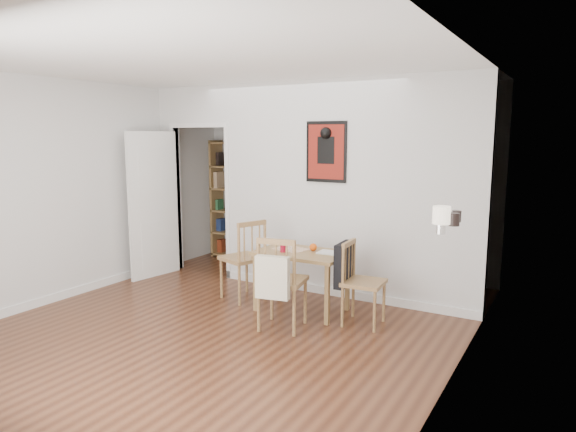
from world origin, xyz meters
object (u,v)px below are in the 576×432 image
Objects in this scene: chair_left at (243,259)px; ceramic_jar_a at (454,219)px; orange_fruit at (313,247)px; notebook at (330,253)px; mantel_lamp at (441,217)px; dining_table at (302,259)px; chair_right at (362,282)px; red_glass at (283,248)px; ceramic_jar_b at (457,216)px; fireplace at (453,290)px; bookshelf at (235,200)px; chair_front at (282,281)px.

chair_left is 2.62m from ceramic_jar_a.
notebook is at bearing -2.22° from orange_fruit.
orange_fruit is 0.38× the size of mantel_lamp.
notebook is 1.71m from mantel_lamp.
notebook is (0.31, 0.09, 0.09)m from dining_table.
chair_left is at bearing -176.84° from notebook.
chair_right is at bearing -3.30° from chair_left.
chair_left reaches higher than chair_right.
ceramic_jar_a is (2.49, -0.33, 0.73)m from chair_left.
ceramic_jar_b reaches higher than red_glass.
dining_table is 11.35× the size of red_glass.
ceramic_jar_a is at bearing 88.74° from mantel_lamp.
dining_table is 1.77m from ceramic_jar_b.
fireplace reaches higher than orange_fruit.
bookshelf is 2.70m from red_glass.
notebook is 2.59× the size of ceramic_jar_b.
chair_right is 0.91× the size of chair_front.
bookshelf is at bearing 147.15° from mantel_lamp.
orange_fruit is at bearing 45.25° from dining_table.
ceramic_jar_b is (1.65, -0.08, 0.62)m from dining_table.
ceramic_jar_a is at bearing -83.10° from ceramic_jar_b.
dining_table is 3.71× the size of notebook.
chair_front reaches higher than orange_fruit.
orange_fruit is 1.71m from ceramic_jar_a.
bookshelf is at bearing 154.62° from ceramic_jar_b.
dining_table is at bearing -38.80° from bookshelf.
bookshelf is 21.41× the size of red_glass.
red_glass is 0.33× the size of notebook.
chair_front is 1.78m from ceramic_jar_a.
ceramic_jar_b is at bearing 102.33° from fireplace.
notebook is at bearing 3.16° from chair_left.
bookshelf is (-2.13, 1.72, 0.33)m from dining_table.
fireplace is 0.70m from ceramic_jar_b.
bookshelf is at bearing 136.98° from red_glass.
red_glass is 1.04× the size of orange_fruit.
fireplace is at bearing -68.35° from ceramic_jar_a.
fireplace is 1.93m from red_glass.
bookshelf reaches higher than ceramic_jar_a.
mantel_lamp is 1.98× the size of ceramic_jar_a.
ceramic_jar_b reaches higher than fireplace.
orange_fruit is (0.26, 0.21, -0.00)m from red_glass.
ceramic_jar_a is (3.82, -2.02, 0.30)m from bookshelf.
chair_left is 2.19m from bookshelf.
chair_right reaches higher than notebook.
red_glass is at bearing -156.65° from notebook.
chair_right is 1.43m from mantel_lamp.
mantel_lamp is 0.44m from ceramic_jar_a.
ceramic_jar_a is (0.01, 0.43, -0.08)m from mantel_lamp.
orange_fruit is 1.65m from ceramic_jar_b.
orange_fruit is at bearing -36.06° from bookshelf.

